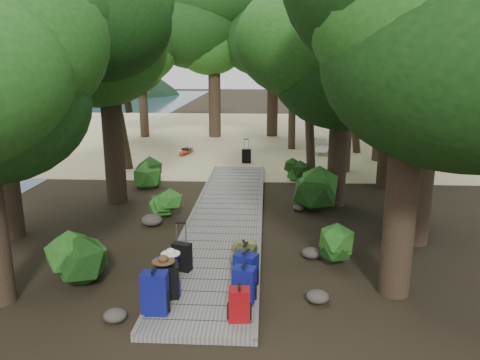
# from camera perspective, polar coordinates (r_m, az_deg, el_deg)

# --- Properties ---
(ground) EXTENTS (120.00, 120.00, 0.00)m
(ground) POSITION_cam_1_polar(r_m,az_deg,el_deg) (12.21, -2.06, -6.23)
(ground) COLOR black
(ground) RESTS_ON ground
(sand_beach) EXTENTS (40.00, 22.00, 0.02)m
(sand_beach) POSITION_cam_1_polar(r_m,az_deg,el_deg) (27.73, 1.00, 5.54)
(sand_beach) COLOR tan
(sand_beach) RESTS_ON ground
(boardwalk) EXTENTS (2.00, 12.00, 0.12)m
(boardwalk) POSITION_cam_1_polar(r_m,az_deg,el_deg) (13.13, -1.66, -4.45)
(boardwalk) COLOR gray
(boardwalk) RESTS_ON ground
(backpack_left_a) EXTENTS (0.44, 0.32, 0.82)m
(backpack_left_a) POSITION_cam_1_polar(r_m,az_deg,el_deg) (8.24, -10.34, -13.13)
(backpack_left_a) COLOR navy
(backpack_left_a) RESTS_ON boardwalk
(backpack_left_b) EXTENTS (0.42, 0.33, 0.70)m
(backpack_left_b) POSITION_cam_1_polar(r_m,az_deg,el_deg) (8.72, -8.74, -11.89)
(backpack_left_b) COLOR black
(backpack_left_b) RESTS_ON boardwalk
(backpack_left_c) EXTENTS (0.44, 0.37, 0.70)m
(backpack_left_c) POSITION_cam_1_polar(r_m,az_deg,el_deg) (8.99, -8.89, -11.02)
(backpack_left_c) COLOR navy
(backpack_left_c) RESTS_ON boardwalk
(backpack_right_a) EXTENTS (0.37, 0.27, 0.63)m
(backpack_right_a) POSITION_cam_1_polar(r_m,az_deg,el_deg) (7.95, -0.09, -14.75)
(backpack_right_a) COLOR #990A06
(backpack_right_a) RESTS_ON boardwalk
(backpack_right_b) EXTENTS (0.45, 0.36, 0.71)m
(backpack_right_b) POSITION_cam_1_polar(r_m,az_deg,el_deg) (8.51, 0.52, -12.37)
(backpack_right_b) COLOR navy
(backpack_right_b) RESTS_ON boardwalk
(backpack_right_c) EXTENTS (0.50, 0.43, 0.72)m
(backpack_right_c) POSITION_cam_1_polar(r_m,az_deg,el_deg) (9.02, 0.73, -10.72)
(backpack_right_c) COLOR navy
(backpack_right_c) RESTS_ON boardwalk
(backpack_right_d) EXTENTS (0.44, 0.36, 0.60)m
(backpack_right_d) POSITION_cam_1_polar(r_m,az_deg,el_deg) (9.62, 0.68, -9.42)
(backpack_right_d) COLOR #2D3817
(backpack_right_d) RESTS_ON boardwalk
(duffel_right_khaki) EXTENTS (0.57, 0.73, 0.43)m
(duffel_right_khaki) POSITION_cam_1_polar(r_m,az_deg,el_deg) (10.02, 0.56, -8.94)
(duffel_right_khaki) COLOR olive
(duffel_right_khaki) RESTS_ON boardwalk
(suitcase_on_boardwalk) EXTENTS (0.42, 0.32, 0.58)m
(suitcase_on_boardwalk) POSITION_cam_1_polar(r_m,az_deg,el_deg) (9.74, -7.08, -9.27)
(suitcase_on_boardwalk) COLOR black
(suitcase_on_boardwalk) RESTS_ON boardwalk
(lone_suitcase_on_sand) EXTENTS (0.41, 0.28, 0.58)m
(lone_suitcase_on_sand) POSITION_cam_1_polar(r_m,az_deg,el_deg) (20.03, 0.77, 2.94)
(lone_suitcase_on_sand) COLOR black
(lone_suitcase_on_sand) RESTS_ON sand_beach
(hat_brown) EXTENTS (0.41, 0.41, 0.12)m
(hat_brown) POSITION_cam_1_polar(r_m,az_deg,el_deg) (8.55, -9.34, -9.39)
(hat_brown) COLOR #51351E
(hat_brown) RESTS_ON backpack_left_b
(hat_white) EXTENTS (0.36, 0.36, 0.12)m
(hat_white) POSITION_cam_1_polar(r_m,az_deg,el_deg) (8.84, -8.48, -8.54)
(hat_white) COLOR silver
(hat_white) RESTS_ON backpack_left_c
(kayak) EXTENTS (1.50, 3.47, 0.34)m
(kayak) POSITION_cam_1_polar(r_m,az_deg,el_deg) (22.11, -6.56, 3.62)
(kayak) COLOR #B22E0F
(kayak) RESTS_ON sand_beach
(sun_lounger) EXTENTS (1.34, 2.19, 0.67)m
(sun_lounger) POSITION_cam_1_polar(r_m,az_deg,el_deg) (22.33, 9.96, 4.04)
(sun_lounger) COLOR silver
(sun_lounger) RESTS_ON sand_beach
(tree_right_a) EXTENTS (4.89, 4.89, 8.15)m
(tree_right_a) POSITION_cam_1_polar(r_m,az_deg,el_deg) (8.62, 20.29, 12.01)
(tree_right_a) COLOR black
(tree_right_a) RESTS_ON ground
(tree_right_b) EXTENTS (5.20, 5.20, 9.28)m
(tree_right_b) POSITION_cam_1_polar(r_m,az_deg,el_deg) (11.48, 22.45, 15.05)
(tree_right_b) COLOR black
(tree_right_b) RESTS_ON ground
(tree_right_c) EXTENTS (4.66, 4.66, 8.06)m
(tree_right_c) POSITION_cam_1_polar(r_m,az_deg,el_deg) (13.99, 12.33, 12.98)
(tree_right_c) COLOR black
(tree_right_c) RESTS_ON ground
(tree_right_d) EXTENTS (6.25, 6.25, 11.45)m
(tree_right_d) POSITION_cam_1_polar(r_m,az_deg,el_deg) (16.66, 19.10, 18.58)
(tree_right_d) COLOR black
(tree_right_d) RESTS_ON ground
(tree_right_e) EXTENTS (5.53, 5.53, 9.95)m
(tree_right_e) POSITION_cam_1_polar(r_m,az_deg,el_deg) (18.57, 13.01, 16.16)
(tree_right_e) COLOR black
(tree_right_e) RESTS_ON ground
(tree_right_f) EXTENTS (6.10, 6.10, 10.89)m
(tree_right_f) POSITION_cam_1_polar(r_m,az_deg,el_deg) (21.12, 17.83, 16.89)
(tree_right_f) COLOR black
(tree_right_f) RESTS_ON ground
(tree_left_c) EXTENTS (5.14, 5.14, 8.94)m
(tree_left_c) POSITION_cam_1_polar(r_m,az_deg,el_deg) (14.57, -15.85, 14.55)
(tree_left_c) COLOR black
(tree_left_c) RESTS_ON ground
(tree_back_a) EXTENTS (5.61, 5.61, 9.71)m
(tree_back_a) POSITION_cam_1_polar(r_m,az_deg,el_deg) (26.73, -3.20, 15.61)
(tree_back_a) COLOR black
(tree_back_a) RESTS_ON ground
(tree_back_b) EXTENTS (5.02, 5.02, 8.96)m
(tree_back_b) POSITION_cam_1_polar(r_m,az_deg,el_deg) (27.05, 4.08, 14.79)
(tree_back_b) COLOR black
(tree_back_b) RESTS_ON ground
(tree_back_c) EXTENTS (4.40, 4.40, 7.91)m
(tree_back_c) POSITION_cam_1_polar(r_m,az_deg,el_deg) (26.66, 12.56, 13.37)
(tree_back_c) COLOR black
(tree_back_c) RESTS_ON ground
(tree_back_d) EXTENTS (4.21, 4.21, 7.01)m
(tree_back_d) POSITION_cam_1_polar(r_m,az_deg,el_deg) (27.16, -11.87, 12.47)
(tree_back_d) COLOR black
(tree_back_d) RESTS_ON ground
(palm_right_a) EXTENTS (4.36, 4.36, 7.43)m
(palm_right_a) POSITION_cam_1_polar(r_m,az_deg,el_deg) (16.91, 9.56, 12.25)
(palm_right_a) COLOR #183E11
(palm_right_a) RESTS_ON ground
(palm_right_b) EXTENTS (4.97, 4.97, 9.60)m
(palm_right_b) POSITION_cam_1_polar(r_m,az_deg,el_deg) (22.89, 14.57, 15.25)
(palm_right_b) COLOR #183E11
(palm_right_b) RESTS_ON ground
(palm_right_c) EXTENTS (4.94, 4.94, 7.85)m
(palm_right_c) POSITION_cam_1_polar(r_m,az_deg,el_deg) (23.28, 7.21, 13.41)
(palm_right_c) COLOR #183E11
(palm_right_c) RESTS_ON ground
(palm_left_a) EXTENTS (4.33, 4.33, 6.89)m
(palm_left_a) POSITION_cam_1_polar(r_m,az_deg,el_deg) (19.09, -14.70, 11.40)
(palm_left_a) COLOR #183E11
(palm_left_a) RESTS_ON ground
(rock_left_a) EXTENTS (0.40, 0.36, 0.22)m
(rock_left_a) POSITION_cam_1_polar(r_m,az_deg,el_deg) (8.52, -14.98, -15.66)
(rock_left_a) COLOR #4C473F
(rock_left_a) RESTS_ON ground
(rock_left_b) EXTENTS (0.36, 0.32, 0.20)m
(rock_left_b) POSITION_cam_1_polar(r_m,az_deg,el_deg) (11.28, -16.84, -8.14)
(rock_left_b) COLOR #4C473F
(rock_left_b) RESTS_ON ground
(rock_left_c) EXTENTS (0.56, 0.51, 0.31)m
(rock_left_c) POSITION_cam_1_polar(r_m,az_deg,el_deg) (12.76, -10.71, -4.82)
(rock_left_c) COLOR #4C473F
(rock_left_c) RESTS_ON ground
(rock_left_d) EXTENTS (0.28, 0.25, 0.15)m
(rock_left_d) POSITION_cam_1_polar(r_m,az_deg,el_deg) (15.02, -10.32, -2.16)
(rock_left_d) COLOR #4C473F
(rock_left_d) RESTS_ON ground
(rock_right_a) EXTENTS (0.42, 0.38, 0.23)m
(rock_right_a) POSITION_cam_1_polar(r_m,az_deg,el_deg) (8.91, 9.43, -13.85)
(rock_right_a) COLOR #4C473F
(rock_right_a) RESTS_ON ground
(rock_right_b) EXTENTS (0.44, 0.39, 0.24)m
(rock_right_b) POSITION_cam_1_polar(r_m,az_deg,el_deg) (10.70, 8.69, -8.80)
(rock_right_b) COLOR #4C473F
(rock_right_b) RESTS_ON ground
(rock_right_c) EXTENTS (0.35, 0.31, 0.19)m
(rock_right_c) POSITION_cam_1_polar(r_m,az_deg,el_deg) (13.85, 7.15, -3.38)
(rock_right_c) COLOR #4C473F
(rock_right_c) RESTS_ON ground
(shrub_left_a) EXTENTS (1.22, 1.22, 1.10)m
(shrub_left_a) POSITION_cam_1_polar(r_m,az_deg,el_deg) (9.87, -18.97, -8.80)
(shrub_left_a) COLOR #1D4C16
(shrub_left_a) RESTS_ON ground
(shrub_left_b) EXTENTS (0.84, 0.84, 0.76)m
(shrub_left_b) POSITION_cam_1_polar(r_m,az_deg,el_deg) (13.19, -9.29, -3.08)
(shrub_left_b) COLOR #1D4C16
(shrub_left_b) RESTS_ON ground
(shrub_left_c) EXTENTS (1.09, 1.09, 0.98)m
(shrub_left_c) POSITION_cam_1_polar(r_m,az_deg,el_deg) (16.56, -11.46, 0.82)
(shrub_left_c) COLOR #1D4C16
(shrub_left_c) RESTS_ON ground
(shrub_right_a) EXTENTS (1.04, 1.04, 0.94)m
(shrub_right_a) POSITION_cam_1_polar(r_m,az_deg,el_deg) (10.15, 11.48, -8.10)
(shrub_right_a) COLOR #1D4C16
(shrub_right_a) RESTS_ON ground
(shrub_right_b) EXTENTS (1.48, 1.48, 1.33)m
(shrub_right_b) POSITION_cam_1_polar(r_m,az_deg,el_deg) (13.97, 9.47, -0.87)
(shrub_right_b) COLOR #1D4C16
(shrub_right_b) RESTS_ON ground
(shrub_right_c) EXTENTS (0.88, 0.88, 0.79)m
(shrub_right_c) POSITION_cam_1_polar(r_m,az_deg,el_deg) (17.21, 6.81, 1.20)
(shrub_right_c) COLOR #1D4C16
(shrub_right_c) RESTS_ON ground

